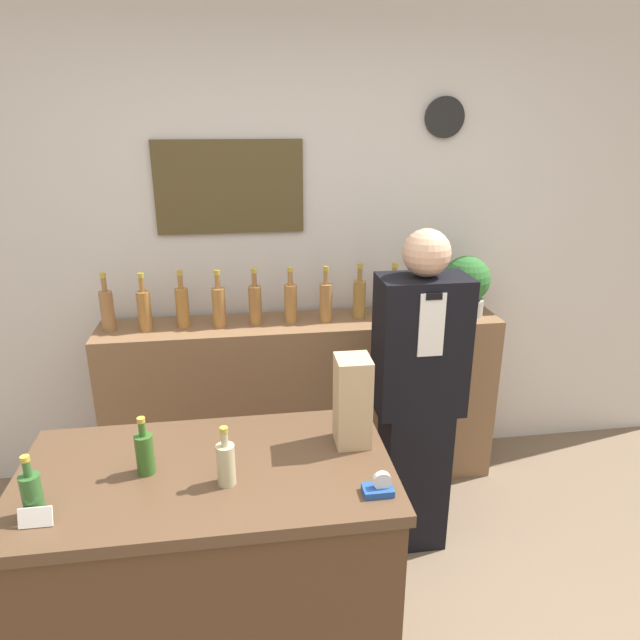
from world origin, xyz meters
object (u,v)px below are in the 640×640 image
(shopkeeper, at_px, (417,398))
(potted_plant, at_px, (466,284))
(paper_bag, at_px, (353,401))
(tape_dispenser, at_px, (379,487))

(shopkeeper, xyz_separation_m, potted_plant, (0.45, 0.61, 0.36))
(potted_plant, bearing_deg, shopkeeper, -126.47)
(paper_bag, bearing_deg, tape_dispenser, -85.32)
(paper_bag, height_order, tape_dispenser, paper_bag)
(shopkeeper, bearing_deg, potted_plant, 53.53)
(potted_plant, height_order, paper_bag, potted_plant)
(shopkeeper, height_order, paper_bag, shopkeeper)
(shopkeeper, xyz_separation_m, tape_dispenser, (-0.41, -0.90, 0.20))
(paper_bag, xyz_separation_m, tape_dispenser, (0.02, -0.29, -0.14))
(potted_plant, bearing_deg, paper_bag, -126.19)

